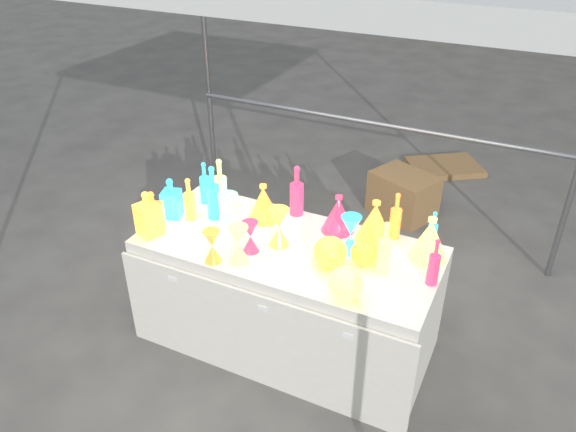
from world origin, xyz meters
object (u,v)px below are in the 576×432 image
at_px(hourglass_0, 212,246).
at_px(lampshade_0, 264,202).
at_px(globe_0, 330,253).
at_px(cardboard_box_closed, 403,195).
at_px(decanter_0, 148,213).
at_px(display_table, 287,295).

height_order(hourglass_0, lampshade_0, lampshade_0).
bearing_deg(globe_0, lampshade_0, 153.70).
xyz_separation_m(cardboard_box_closed, hourglass_0, (-0.53, -2.25, 0.65)).
height_order(hourglass_0, globe_0, hourglass_0).
height_order(cardboard_box_closed, globe_0, globe_0).
relative_size(decanter_0, globe_0, 1.53).
height_order(display_table, globe_0, globe_0).
height_order(decanter_0, globe_0, decanter_0).
distance_m(display_table, decanter_0, 1.00).
relative_size(display_table, lampshade_0, 7.51).
distance_m(decanter_0, globe_0, 1.13).
height_order(cardboard_box_closed, hourglass_0, hourglass_0).
relative_size(display_table, cardboard_box_closed, 3.42).
bearing_deg(lampshade_0, cardboard_box_closed, 74.97).
distance_m(decanter_0, hourglass_0, 0.51).
relative_size(display_table, hourglass_0, 9.14).
height_order(display_table, lampshade_0, lampshade_0).
bearing_deg(globe_0, hourglass_0, -157.31).
xyz_separation_m(hourglass_0, globe_0, (0.61, 0.26, -0.02)).
xyz_separation_m(display_table, globe_0, (0.30, -0.07, 0.45)).
height_order(decanter_0, lampshade_0, decanter_0).
xyz_separation_m(decanter_0, lampshade_0, (0.54, 0.47, -0.03)).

